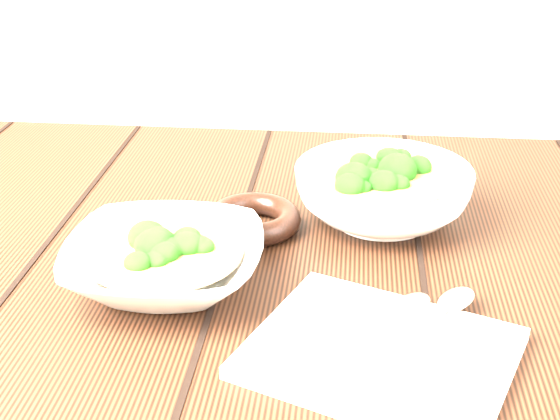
% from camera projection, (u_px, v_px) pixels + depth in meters
% --- Properties ---
extents(table, '(1.20, 0.80, 0.75)m').
position_uv_depth(table, '(249.00, 356.00, 0.86)').
color(table, black).
rests_on(table, ground).
extents(soup_bowl_front, '(0.20, 0.20, 0.05)m').
position_uv_depth(soup_bowl_front, '(165.00, 261.00, 0.75)').
color(soup_bowl_front, silver).
rests_on(soup_bowl_front, table).
extents(soup_bowl_back, '(0.23, 0.23, 0.07)m').
position_uv_depth(soup_bowl_back, '(383.00, 192.00, 0.88)').
color(soup_bowl_back, silver).
rests_on(soup_bowl_back, table).
extents(trivet, '(0.13, 0.13, 0.03)m').
position_uv_depth(trivet, '(253.00, 219.00, 0.87)').
color(trivet, black).
rests_on(trivet, table).
extents(napkin, '(0.26, 0.24, 0.01)m').
position_uv_depth(napkin, '(380.00, 353.00, 0.65)').
color(napkin, beige).
rests_on(napkin, table).
extents(spoon_left, '(0.11, 0.16, 0.01)m').
position_uv_depth(spoon_left, '(392.00, 322.00, 0.68)').
color(spoon_left, '#A49E91').
rests_on(spoon_left, napkin).
extents(spoon_right, '(0.11, 0.15, 0.01)m').
position_uv_depth(spoon_right, '(438.00, 315.00, 0.69)').
color(spoon_right, '#A49E91').
rests_on(spoon_right, napkin).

